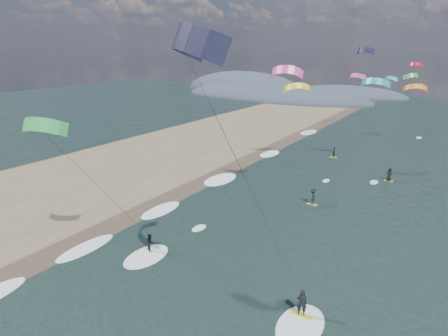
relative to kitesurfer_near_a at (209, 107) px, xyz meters
The scene contains 8 objects.
sand_strip 31.78m from the kitesurfer_near_a, 166.03° to the left, with size 26.00×240.00×0.00m, color brown.
wet_sand_strip 21.91m from the kitesurfer_near_a, 156.51° to the left, with size 3.00×240.00×0.00m, color #382D23.
coastal_hills 116.44m from the kitesurfer_near_a, 115.01° to the left, with size 80.00×41.00×15.00m.
kitesurfer_near_a is the anchor object (origin of this frame).
kitesurfer_near_b 13.58m from the kitesurfer_near_a, behind, with size 6.83×8.57×12.20m.
far_kitesurfers 31.10m from the kitesurfer_near_a, 92.79° to the left, with size 10.05×19.61×1.76m.
bg_kite_field 53.77m from the kitesurfer_near_a, 94.12° to the left, with size 15.33×70.13×7.34m.
shoreline_surf 23.07m from the kitesurfer_near_a, 141.72° to the left, with size 2.40×79.40×0.11m.
Camera 1 is at (13.77, -10.56, 15.71)m, focal length 30.00 mm.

